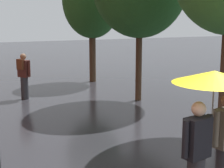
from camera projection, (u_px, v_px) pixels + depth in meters
street_tree_2 at (92, 0)px, 14.71m from camera, size 2.59×2.59×5.30m
couple_under_umbrella at (213, 113)px, 4.99m from camera, size 1.25×1.23×2.04m
pedestrian_walking_midground at (24, 75)px, 11.82m from camera, size 0.45×0.50×1.61m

